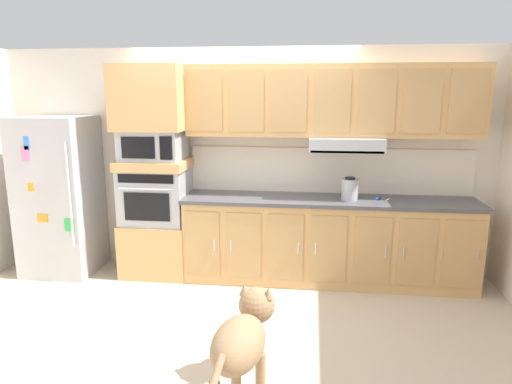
% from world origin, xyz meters
% --- Properties ---
extents(ground_plane, '(9.60, 9.60, 0.00)m').
position_xyz_m(ground_plane, '(0.00, 0.00, 0.00)').
color(ground_plane, beige).
extents(back_kitchen_wall, '(6.20, 0.12, 2.50)m').
position_xyz_m(back_kitchen_wall, '(0.00, 1.11, 1.25)').
color(back_kitchen_wall, silver).
rests_on(back_kitchen_wall, ground).
extents(refrigerator, '(0.76, 0.73, 1.76)m').
position_xyz_m(refrigerator, '(-2.04, 0.68, 0.88)').
color(refrigerator, '#ADADB2').
rests_on(refrigerator, ground).
extents(oven_base_cabinet, '(0.74, 0.62, 0.60)m').
position_xyz_m(oven_base_cabinet, '(-0.94, 0.75, 0.30)').
color(oven_base_cabinet, tan).
rests_on(oven_base_cabinet, ground).
extents(built_in_oven, '(0.70, 0.62, 0.60)m').
position_xyz_m(built_in_oven, '(-0.94, 0.75, 0.90)').
color(built_in_oven, '#A8AAAF').
rests_on(built_in_oven, oven_base_cabinet).
extents(appliance_mid_shelf, '(0.74, 0.62, 0.10)m').
position_xyz_m(appliance_mid_shelf, '(-0.94, 0.75, 1.25)').
color(appliance_mid_shelf, tan).
rests_on(appliance_mid_shelf, built_in_oven).
extents(microwave, '(0.64, 0.54, 0.32)m').
position_xyz_m(microwave, '(-0.94, 0.75, 1.46)').
color(microwave, '#A8AAAF').
rests_on(microwave, appliance_mid_shelf).
extents(appliance_upper_cabinet, '(0.74, 0.62, 0.68)m').
position_xyz_m(appliance_upper_cabinet, '(-0.94, 0.75, 1.96)').
color(appliance_upper_cabinet, tan).
rests_on(appliance_upper_cabinet, microwave).
extents(lower_cabinet_run, '(3.05, 0.63, 0.88)m').
position_xyz_m(lower_cabinet_run, '(0.96, 0.75, 0.44)').
color(lower_cabinet_run, tan).
rests_on(lower_cabinet_run, ground).
extents(countertop_slab, '(3.09, 0.64, 0.04)m').
position_xyz_m(countertop_slab, '(0.96, 0.75, 0.90)').
color(countertop_slab, '#4C4C51').
rests_on(countertop_slab, lower_cabinet_run).
extents(backsplash_panel, '(3.09, 0.02, 0.50)m').
position_xyz_m(backsplash_panel, '(0.96, 1.04, 1.17)').
color(backsplash_panel, white).
rests_on(backsplash_panel, countertop_slab).
extents(upper_cabinet_with_hood, '(3.05, 0.48, 0.88)m').
position_xyz_m(upper_cabinet_with_hood, '(0.97, 0.87, 1.90)').
color(upper_cabinet_with_hood, tan).
rests_on(upper_cabinet_with_hood, backsplash_panel).
extents(screwdriver, '(0.17, 0.16, 0.03)m').
position_xyz_m(screwdriver, '(1.47, 0.75, 0.93)').
color(screwdriver, blue).
rests_on(screwdriver, countertop_slab).
extents(electric_kettle, '(0.17, 0.17, 0.24)m').
position_xyz_m(electric_kettle, '(1.17, 0.70, 1.03)').
color(electric_kettle, '#A8AAAF').
rests_on(electric_kettle, countertop_slab).
extents(dog, '(0.41, 1.01, 0.73)m').
position_xyz_m(dog, '(0.37, -1.41, 0.48)').
color(dog, '#997551').
rests_on(dog, ground).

